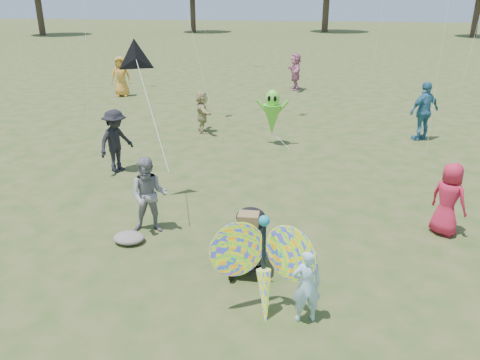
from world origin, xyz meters
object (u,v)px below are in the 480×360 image
jogging_stroller (249,237)px  alien_kite (272,114)px  adult_man (149,196)px  child_girl (306,286)px  crowd_d (202,112)px  crowd_b (116,141)px  crowd_a (448,199)px  crowd_g (121,77)px  butterfly_kite (264,266)px  crowd_c (424,111)px  crowd_j (295,71)px

jogging_stroller → alien_kite: 7.23m
alien_kite → adult_man: bearing=-106.5°
child_girl → crowd_d: (-3.75, 9.50, 0.12)m
crowd_b → adult_man: bearing=-124.3°
child_girl → crowd_a: 4.10m
crowd_a → crowd_g: 16.46m
crowd_d → crowd_a: bearing=-156.8°
alien_kite → crowd_a: bearing=-53.7°
crowd_d → butterfly_kite: (3.13, -9.41, 0.09)m
crowd_d → jogging_stroller: size_ratio=1.31×
crowd_d → crowd_g: crowd_g is taller
adult_man → crowd_c: crowd_c is taller
child_girl → crowd_j: (-1.00, 17.71, 0.30)m
crowd_a → crowd_c: (0.83, 6.64, 0.21)m
crowd_c → crowd_g: 13.35m
jogging_stroller → crowd_b: bearing=133.9°
child_girl → alien_kite: (-1.29, 8.47, 0.38)m
butterfly_kite → adult_man: bearing=138.5°
crowd_g → crowd_j: 8.35m
crowd_c → alien_kite: (-4.76, -1.30, 0.02)m
crowd_a → jogging_stroller: crowd_a is taller
crowd_b → crowd_d: (1.37, 4.04, -0.12)m
adult_man → jogging_stroller: bearing=-37.0°
crowd_a → butterfly_kite: 4.46m
alien_kite → jogging_stroller: bearing=-87.7°
crowd_j → crowd_g: bearing=-82.9°
adult_man → crowd_d: adult_man is taller
crowd_a → crowd_d: crowd_a is taller
adult_man → crowd_b: 3.74m
child_girl → crowd_j: bearing=-103.0°
crowd_g → child_girl: bearing=-72.7°
crowd_a → crowd_j: 15.03m
child_girl → crowd_b: bearing=-63.0°
crowd_g → alien_kite: size_ratio=1.03×
adult_man → crowd_d: 7.23m
child_girl → adult_man: size_ratio=0.76×
crowd_b → butterfly_kite: 7.01m
crowd_c → butterfly_kite: (-4.09, -9.68, -0.14)m
child_girl → crowd_c: 10.38m
butterfly_kite → alien_kite: bearing=94.5°
crowd_g → butterfly_kite: bearing=-74.3°
crowd_g → crowd_j: (7.86, 2.82, -0.01)m
crowd_j → jogging_stroller: (0.00, -16.45, -0.28)m
child_girl → butterfly_kite: butterfly_kite is taller
adult_man → crowd_a: 5.82m
crowd_j → butterfly_kite: bearing=-11.4°
crowd_a → crowd_b: crowd_b is taller
crowd_a → crowd_b: size_ratio=0.88×
crowd_a → crowd_c: bearing=-53.1°
child_girl → crowd_b: (-5.12, 5.46, 0.25)m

